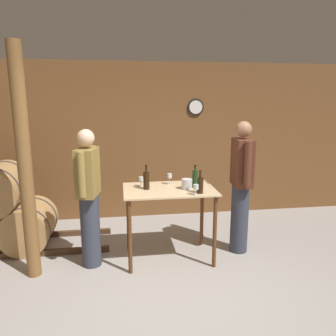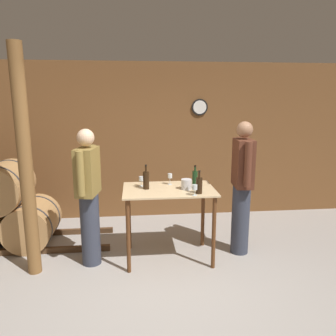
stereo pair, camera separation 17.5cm
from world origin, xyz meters
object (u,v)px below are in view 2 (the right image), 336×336
wooden_post (25,165)px  wine_glass_near_left (141,179)px  wine_bottle_left (195,179)px  person_host (242,185)px  person_visitor_with_scarf (89,195)px  wine_glass_near_right (195,188)px  ice_bucket (186,184)px  wine_bottle_far_left (146,180)px  wine_bottle_center (199,185)px  wine_glass_near_center (170,176)px

wooden_post → wine_glass_near_left: size_ratio=20.41×
wooden_post → wine_bottle_left: wooden_post is taller
person_host → wine_glass_near_left: bearing=176.0°
person_host → person_visitor_with_scarf: bearing=-176.8°
wine_bottle_left → wine_glass_near_left: 0.71m
wine_glass_near_right → person_host: (0.71, 0.39, -0.09)m
wine_bottle_left → ice_bucket: size_ratio=2.21×
wine_bottle_far_left → person_host: 1.29m
wine_bottle_far_left → wine_bottle_center: 0.69m
wooden_post → wine_bottle_far_left: bearing=9.0°
wooden_post → wine_bottle_far_left: wooden_post is taller
wine_bottle_left → person_visitor_with_scarf: size_ratio=0.17×
wine_bottle_left → ice_bucket: (-0.12, -0.06, -0.05)m
wine_glass_near_left → ice_bucket: bearing=-19.9°
wine_glass_near_center → person_visitor_with_scarf: person_visitor_with_scarf is taller
person_visitor_with_scarf → person_host: bearing=3.2°
wine_glass_near_center → person_host: 0.97m
wine_glass_near_right → person_visitor_with_scarf: bearing=167.8°
wine_bottle_left → person_host: bearing=4.2°
ice_bucket → wine_glass_near_left: bearing=160.1°
ice_bucket → wine_bottle_left: bearing=28.0°
wine_bottle_far_left → wine_bottle_left: bearing=-0.4°
wine_glass_near_center → ice_bucket: bearing=-54.9°
wooden_post → person_host: wooden_post is taller
wine_glass_near_left → wine_glass_near_right: same height
wine_glass_near_right → ice_bucket: same height
wine_bottle_far_left → wine_glass_near_right: size_ratio=2.40×
wine_bottle_far_left → person_visitor_with_scarf: bearing=-174.6°
wooden_post → wine_glass_near_center: (1.72, 0.41, -0.28)m
wine_glass_near_center → wine_bottle_left: bearing=-32.8°
wine_bottle_far_left → ice_bucket: bearing=-7.6°
wine_bottle_far_left → wine_glass_near_right: 0.66m
wine_bottle_far_left → wine_bottle_left: 0.63m
wine_glass_near_center → wooden_post: bearing=-166.5°
wine_bottle_center → wine_glass_near_center: 0.55m
wine_bottle_far_left → wine_glass_near_left: size_ratio=2.40×
wine_bottle_far_left → wine_glass_near_left: wine_bottle_far_left is taller
person_visitor_with_scarf → wine_glass_near_center: bearing=13.9°
wine_bottle_far_left → wine_bottle_center: bearing=-23.1°
ice_bucket → person_visitor_with_scarf: person_visitor_with_scarf is taller
wine_glass_near_left → ice_bucket: same height
wine_bottle_center → ice_bucket: (-0.12, 0.20, -0.04)m
wine_glass_near_right → person_host: person_host is taller
wine_bottle_far_left → person_visitor_with_scarf: size_ratio=0.18×
wine_glass_near_left → wooden_post: bearing=-164.9°
wine_bottle_far_left → wine_bottle_center: (0.63, -0.27, -0.01)m
wine_bottle_center → wine_glass_near_center: size_ratio=1.92×
wine_bottle_far_left → wooden_post: bearing=-171.0°
person_host → wine_bottle_far_left: bearing=-178.1°
wooden_post → wine_bottle_far_left: (1.39, 0.22, -0.27)m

